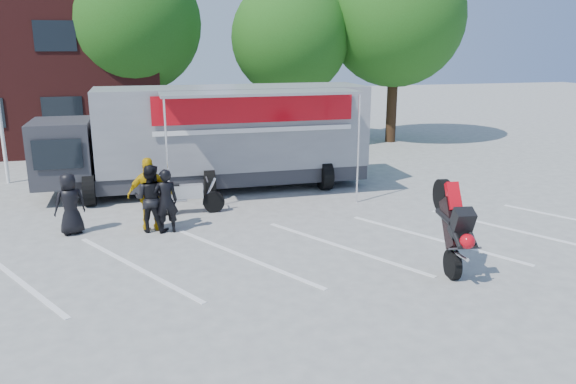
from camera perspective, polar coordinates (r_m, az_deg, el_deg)
name	(u,v)px	position (r m, az deg, el deg)	size (l,w,h in m)	color
ground	(243,275)	(11.97, -4.56, -8.36)	(100.00, 100.00, 0.00)	#A7A7A2
parking_bay_lines	(236,257)	(12.88, -5.35, -6.62)	(18.00, 5.00, 0.01)	white
tree_left	(132,23)	(26.86, -15.57, 16.17)	(6.12, 6.12, 8.64)	#382314
tree_mid	(290,38)	(26.74, 0.22, 15.36)	(5.44, 5.44, 7.68)	#382314
tree_right	(396,18)	(28.01, 10.89, 16.99)	(6.46, 6.46, 9.12)	#382314
transporter_truck	(220,189)	(18.93, -6.93, 0.35)	(10.58, 5.10, 3.37)	gray
parked_motorcycle	(189,214)	(16.28, -10.05, -2.19)	(0.70, 2.10, 1.10)	silver
stunt_bike_rider	(439,265)	(12.85, 15.13, -7.18)	(0.86, 1.82, 2.14)	black
spectator_leather_a	(70,204)	(15.18, -21.27, -1.12)	(0.78, 0.51, 1.59)	black
spectator_leather_b	(166,201)	(14.56, -12.31, -0.92)	(0.61, 0.40, 1.67)	black
spectator_leather_c	(151,198)	(14.75, -13.78, -0.62)	(0.86, 0.67, 1.76)	black
spectator_hivis	(150,194)	(14.82, -13.84, -0.24)	(1.13, 0.47, 1.92)	#DFAE0B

